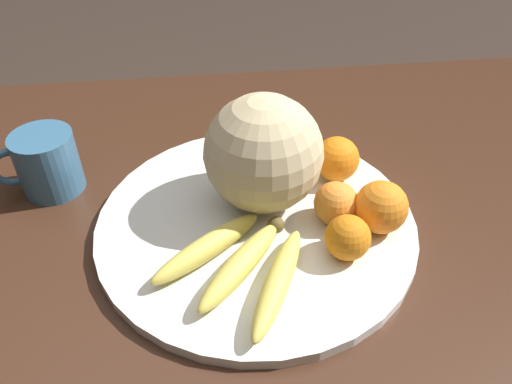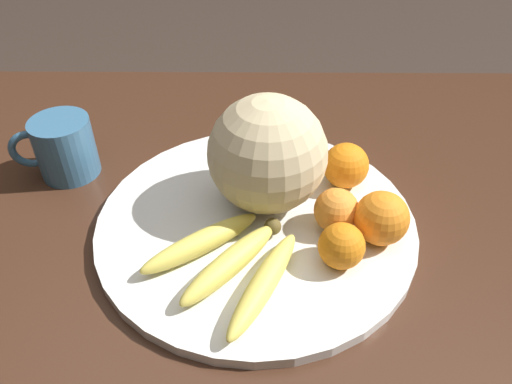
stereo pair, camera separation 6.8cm
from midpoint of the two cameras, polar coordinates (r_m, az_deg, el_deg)
kitchen_table at (r=0.84m, az=-1.74°, el=-6.78°), size 1.30×0.87×0.76m
fruit_bowl at (r=0.72m, az=-2.71°, el=-3.61°), size 0.46×0.46×0.02m
melon at (r=0.69m, az=-1.74°, el=4.34°), size 0.17×0.17×0.17m
banana_bunch at (r=0.63m, az=-4.75°, el=-8.28°), size 0.22×0.22×0.03m
orange_front_left at (r=0.69m, az=11.39°, el=-1.82°), size 0.07×0.07×0.07m
orange_front_right at (r=0.77m, az=6.74°, el=3.68°), size 0.07×0.07×0.07m
orange_mid_center at (r=0.65m, az=7.50°, el=-5.33°), size 0.06×0.06×0.06m
orange_back_left at (r=0.70m, az=6.38°, el=-1.42°), size 0.06×0.06×0.06m
ceramic_mug at (r=0.84m, az=-25.07°, el=2.93°), size 0.13×0.09×0.10m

